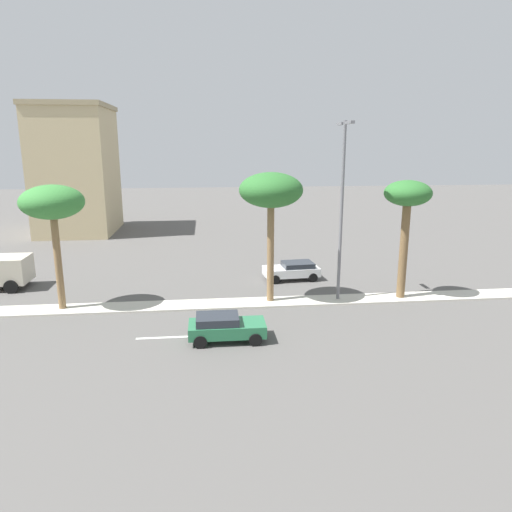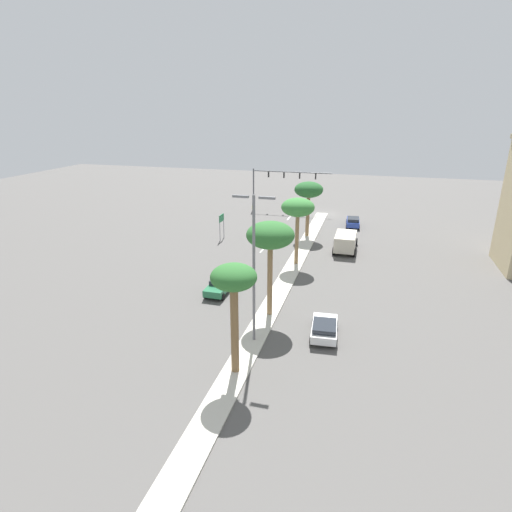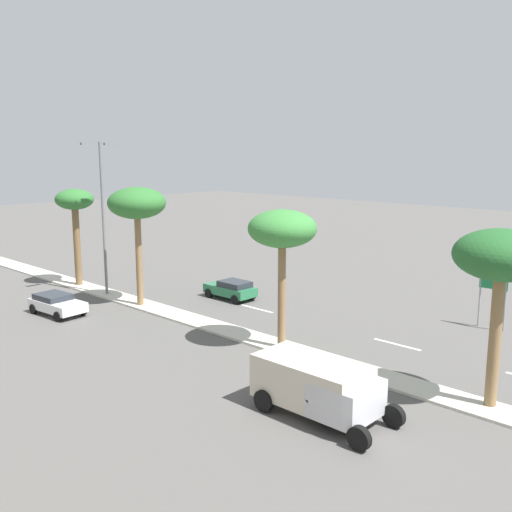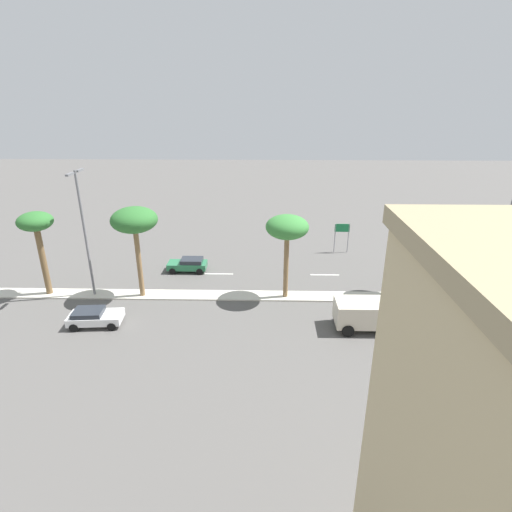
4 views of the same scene
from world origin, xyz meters
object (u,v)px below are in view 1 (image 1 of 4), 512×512
object	(u,v)px
palm_tree_near	(52,204)
palm_tree_inboard	(271,192)
palm_tree_trailing	(407,200)
street_lamp_left	(342,199)
sedan_green_mid	(225,327)
sedan_white_outboard	(292,270)
commercial_building	(77,170)

from	to	relation	value
palm_tree_near	palm_tree_inboard	distance (m)	12.45
palm_tree_inboard	palm_tree_trailing	xyz separation A→B (m)	(0.22, 8.33, -0.52)
palm_tree_inboard	street_lamp_left	size ratio (longest dim) A/B	0.73
palm_tree_inboard	sedan_green_mid	world-z (taller)	palm_tree_inboard
palm_tree_trailing	sedan_white_outboard	size ratio (longest dim) A/B	1.81
sedan_white_outboard	palm_tree_trailing	bearing A→B (deg)	50.21
sedan_green_mid	sedan_white_outboard	bearing A→B (deg)	152.64
commercial_building	palm_tree_inboard	xyz separation A→B (m)	(26.09, 17.69, -0.06)
commercial_building	street_lamp_left	distance (m)	34.20
palm_tree_near	sedan_green_mid	bearing A→B (deg)	59.75
commercial_building	sedan_white_outboard	distance (m)	29.84
commercial_building	palm_tree_inboard	world-z (taller)	commercial_building
sedan_white_outboard	street_lamp_left	bearing A→B (deg)	21.96
palm_tree_inboard	sedan_green_mid	bearing A→B (deg)	-28.88
commercial_building	palm_tree_trailing	bearing A→B (deg)	44.67
commercial_building	palm_tree_near	xyz separation A→B (m)	(26.15, 5.25, -0.59)
sedan_green_mid	sedan_white_outboard	world-z (taller)	sedan_green_mid
palm_tree_near	street_lamp_left	distance (m)	16.72
palm_tree_near	palm_tree_inboard	xyz separation A→B (m)	(-0.06, 12.44, 0.54)
sedan_white_outboard	commercial_building	bearing A→B (deg)	-136.82
commercial_building	sedan_green_mid	bearing A→B (deg)	24.83
street_lamp_left	sedan_green_mid	world-z (taller)	street_lamp_left
palm_tree_near	palm_tree_trailing	world-z (taller)	palm_tree_trailing
palm_tree_trailing	street_lamp_left	xyz separation A→B (m)	(-0.11, -4.05, 0.07)
street_lamp_left	sedan_green_mid	xyz separation A→B (m)	(5.42, -7.33, -5.65)
palm_tree_inboard	sedan_white_outboard	distance (m)	8.10
street_lamp_left	sedan_green_mid	bearing A→B (deg)	-53.55
palm_tree_near	sedan_white_outboard	distance (m)	16.49
street_lamp_left	sedan_white_outboard	bearing A→B (deg)	-158.04
palm_tree_trailing	sedan_green_mid	xyz separation A→B (m)	(5.31, -11.38, -5.58)
sedan_white_outboard	palm_tree_inboard	bearing A→B (deg)	-25.56
palm_tree_near	street_lamp_left	size ratio (longest dim) A/B	0.67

